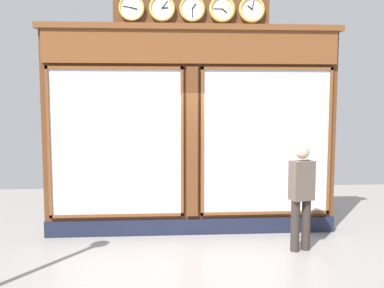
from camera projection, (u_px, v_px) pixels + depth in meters
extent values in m
cube|color=#5B3319|center=(191.00, 134.00, 7.70)|extent=(5.15, 0.30, 3.57)
cube|color=#191E33|center=(192.00, 227.00, 7.70)|extent=(5.15, 0.08, 0.28)
cube|color=brown|center=(192.00, 47.00, 7.36)|extent=(5.04, 0.08, 0.57)
cube|color=brown|center=(192.00, 27.00, 7.34)|extent=(5.25, 0.20, 0.10)
cube|color=silver|center=(266.00, 142.00, 7.63)|extent=(2.22, 0.02, 2.50)
cube|color=brown|center=(268.00, 68.00, 7.48)|extent=(2.32, 0.04, 0.05)
cube|color=brown|center=(265.00, 213.00, 7.74)|extent=(2.32, 0.04, 0.05)
cube|color=brown|center=(329.00, 141.00, 7.69)|extent=(0.05, 0.04, 2.60)
cube|color=brown|center=(202.00, 142.00, 7.54)|extent=(0.05, 0.04, 2.60)
cube|color=silver|center=(116.00, 143.00, 7.46)|extent=(2.22, 0.02, 2.50)
cube|color=brown|center=(115.00, 68.00, 7.31)|extent=(2.32, 0.04, 0.05)
cube|color=brown|center=(117.00, 215.00, 7.57)|extent=(2.32, 0.04, 0.05)
cube|color=brown|center=(49.00, 143.00, 7.36)|extent=(0.05, 0.04, 2.60)
cube|color=brown|center=(182.00, 142.00, 7.52)|extent=(0.05, 0.04, 2.60)
cube|color=#5B3319|center=(192.00, 142.00, 7.53)|extent=(0.20, 0.10, 2.60)
cube|color=#5B3319|center=(192.00, 10.00, 7.35)|extent=(2.66, 0.06, 0.63)
cylinder|color=white|center=(252.00, 9.00, 7.34)|extent=(0.36, 0.02, 0.36)
torus|color=gold|center=(252.00, 9.00, 7.34)|extent=(0.45, 0.06, 0.45)
cube|color=black|center=(250.00, 7.00, 7.32)|extent=(0.09, 0.01, 0.08)
cube|color=black|center=(253.00, 5.00, 7.32)|extent=(0.05, 0.01, 0.15)
sphere|color=black|center=(252.00, 9.00, 7.32)|extent=(0.02, 0.02, 0.02)
cylinder|color=white|center=(222.00, 9.00, 7.31)|extent=(0.36, 0.02, 0.36)
torus|color=gold|center=(222.00, 9.00, 7.30)|extent=(0.45, 0.06, 0.45)
cube|color=black|center=(224.00, 11.00, 7.30)|extent=(0.09, 0.01, 0.08)
cube|color=black|center=(218.00, 9.00, 7.29)|extent=(0.15, 0.01, 0.01)
sphere|color=black|center=(222.00, 9.00, 7.29)|extent=(0.02, 0.02, 0.02)
cylinder|color=white|center=(192.00, 9.00, 7.27)|extent=(0.36, 0.02, 0.36)
torus|color=gold|center=(192.00, 9.00, 7.27)|extent=(0.44, 0.05, 0.44)
cube|color=black|center=(194.00, 6.00, 7.26)|extent=(0.08, 0.01, 0.09)
cube|color=black|center=(192.00, 13.00, 7.27)|extent=(0.02, 0.01, 0.15)
sphere|color=black|center=(192.00, 8.00, 7.25)|extent=(0.02, 0.02, 0.02)
cylinder|color=white|center=(162.00, 8.00, 7.24)|extent=(0.36, 0.02, 0.36)
torus|color=gold|center=(162.00, 8.00, 7.23)|extent=(0.44, 0.05, 0.44)
cube|color=black|center=(165.00, 8.00, 7.23)|extent=(0.10, 0.01, 0.02)
cube|color=black|center=(165.00, 4.00, 7.22)|extent=(0.10, 0.01, 0.13)
sphere|color=black|center=(162.00, 8.00, 7.22)|extent=(0.02, 0.02, 0.02)
cylinder|color=white|center=(132.00, 8.00, 7.20)|extent=(0.36, 0.02, 0.36)
torus|color=gold|center=(132.00, 8.00, 7.20)|extent=(0.43, 0.04, 0.43)
cube|color=black|center=(134.00, 8.00, 7.19)|extent=(0.10, 0.01, 0.04)
cube|color=black|center=(127.00, 7.00, 7.18)|extent=(0.15, 0.01, 0.04)
sphere|color=black|center=(131.00, 8.00, 7.19)|extent=(0.02, 0.02, 0.02)
cylinder|color=#312A24|center=(295.00, 226.00, 6.82)|extent=(0.14, 0.14, 0.82)
cylinder|color=#312A24|center=(306.00, 225.00, 6.89)|extent=(0.14, 0.14, 0.82)
cube|color=brown|center=(302.00, 180.00, 6.78)|extent=(0.41, 0.31, 0.62)
sphere|color=tan|center=(303.00, 152.00, 6.74)|extent=(0.22, 0.22, 0.22)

